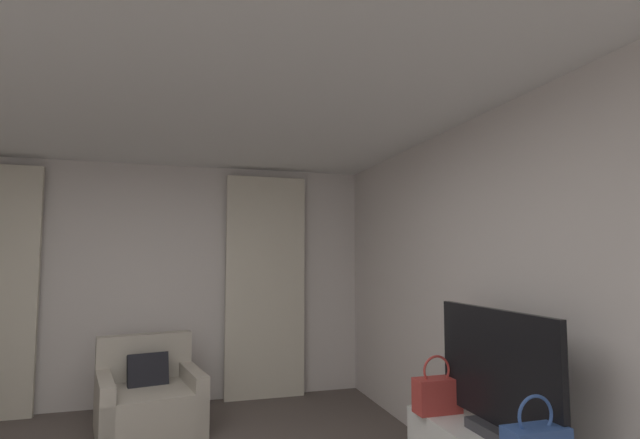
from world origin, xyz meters
name	(u,v)px	position (x,y,z in m)	size (l,w,h in m)	color
wall_window	(138,282)	(0.00, 3.03, 1.30)	(5.12, 0.06, 2.60)	silver
wall_right	(528,301)	(2.53, 0.00, 1.30)	(0.06, 6.12, 2.60)	silver
ceiling	(94,43)	(0.00, 0.00, 2.63)	(5.12, 6.12, 0.06)	white
curtain_right_panel	(266,286)	(1.38, 2.90, 1.25)	(0.90, 0.06, 2.50)	beige
armchair	(149,401)	(0.19, 2.19, 0.27)	(1.03, 1.02, 0.82)	#B2A899
tv_flatscreen	(496,375)	(2.19, -0.12, 0.90)	(0.20, 1.04, 0.71)	#333338
handbag_primary	(437,394)	(2.07, 0.33, 0.68)	(0.30, 0.14, 0.37)	#B73833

